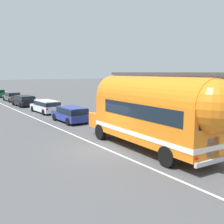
% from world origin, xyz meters
% --- Properties ---
extents(ground_plane, '(300.00, 300.00, 0.00)m').
position_xyz_m(ground_plane, '(0.00, 0.00, 0.00)').
color(ground_plane, '#4C4C4F').
extents(lane_markings, '(4.10, 80.00, 0.01)m').
position_xyz_m(lane_markings, '(1.83, 12.00, 0.00)').
color(lane_markings, silver).
rests_on(lane_markings, ground).
extents(sidewalk_slab, '(1.93, 90.00, 0.15)m').
position_xyz_m(sidewalk_slab, '(4.94, 10.00, 0.07)').
color(sidewalk_slab, gray).
rests_on(sidewalk_slab, ground).
extents(painted_bus, '(2.81, 10.73, 4.12)m').
position_xyz_m(painted_bus, '(1.96, -2.00, 2.30)').
color(painted_bus, orange).
rests_on(painted_bus, ground).
extents(car_lead, '(1.92, 4.27, 1.37)m').
position_xyz_m(car_lead, '(1.97, 8.76, 0.79)').
color(car_lead, navy).
rests_on(car_lead, ground).
extents(car_second, '(2.04, 4.71, 1.37)m').
position_xyz_m(car_second, '(2.15, 15.27, 0.80)').
color(car_second, white).
rests_on(car_second, ground).
extents(car_third, '(2.13, 4.40, 1.37)m').
position_xyz_m(car_third, '(1.90, 22.54, 0.79)').
color(car_third, black).
rests_on(car_third, ground).
extents(car_fourth, '(1.92, 4.77, 1.37)m').
position_xyz_m(car_fourth, '(2.19, 29.63, 0.74)').
color(car_fourth, '#474C51').
rests_on(car_fourth, ground).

